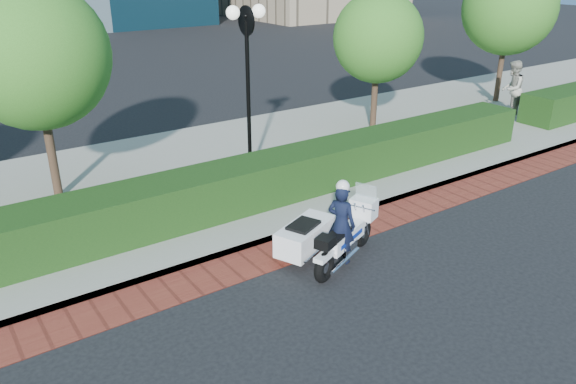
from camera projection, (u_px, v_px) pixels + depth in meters
ground at (352, 277)px, 10.24m from camera, size 120.00×120.00×0.00m
brick_strip at (303, 245)px, 11.37m from camera, size 60.00×1.00×0.01m
sidewalk at (202, 175)px, 14.75m from camera, size 60.00×8.00×0.15m
hedge_main at (249, 183)px, 12.71m from camera, size 18.00×1.20×1.00m
lamppost at (247, 66)px, 13.54m from camera, size 1.02×0.70×4.21m
tree_b at (35, 56)px, 11.97m from camera, size 3.20×3.20×4.89m
tree_c at (378, 38)px, 17.38m from camera, size 2.80×2.80×4.30m
tree_d at (509, 8)px, 20.57m from camera, size 3.40×3.40×5.16m
police_motorcycle at (328, 232)px, 10.58m from camera, size 2.24×1.68×1.76m
pedestrian at (512, 89)px, 19.53m from camera, size 1.15×1.03×1.94m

